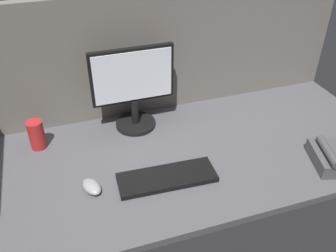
{
  "coord_description": "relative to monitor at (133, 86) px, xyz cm",
  "views": [
    {
      "loc": [
        -43.45,
        -111.99,
        96.55
      ],
      "look_at": [
        -5.51,
        0.0,
        14.0
      ],
      "focal_mm": 39.6,
      "sensor_mm": 36.0,
      "label": 1
    }
  ],
  "objects": [
    {
      "name": "monitor",
      "position": [
        0.0,
        0.0,
        0.0
      ],
      "size": [
        35.88,
        18.0,
        37.17
      ],
      "color": "black",
      "rests_on": "ground_plane"
    },
    {
      "name": "mug_red_plastic",
      "position": [
        -42.47,
        -3.33,
        -13.73
      ],
      "size": [
        6.47,
        6.47,
        12.6
      ],
      "color": "red",
      "rests_on": "ground_plane"
    },
    {
      "name": "keyboard",
      "position": [
        2.31,
        -39.19,
        -19.03
      ],
      "size": [
        37.6,
        14.83,
        2.0
      ],
      "primitive_type": "cube",
      "rotation": [
        0.0,
        0.0,
        -0.05
      ],
      "color": "black",
      "rests_on": "ground_plane"
    },
    {
      "name": "cubicle_wall_back",
      "position": [
        13.76,
        12.41,
        7.98
      ],
      "size": [
        180.0,
        5.0,
        56.02
      ],
      "color": "slate",
      "rests_on": "ground_plane"
    },
    {
      "name": "ground_plane",
      "position": [
        13.76,
        -25.09,
        -21.53
      ],
      "size": [
        180.0,
        80.0,
        3.0
      ],
      "primitive_type": "cube",
      "color": "#515156"
    },
    {
      "name": "mouse",
      "position": [
        -25.33,
        -35.88,
        -18.33
      ],
      "size": [
        8.53,
        10.93,
        3.4
      ],
      "primitive_type": "ellipsoid",
      "rotation": [
        0.0,
        0.0,
        0.35
      ],
      "color": "#99999E",
      "rests_on": "ground_plane"
    },
    {
      "name": "desk_phone",
      "position": [
        67.91,
        -51.06,
        -16.84
      ],
      "size": [
        21.73,
        23.08,
        8.8
      ],
      "color": "#4C4C51",
      "rests_on": "ground_plane"
    }
  ]
}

